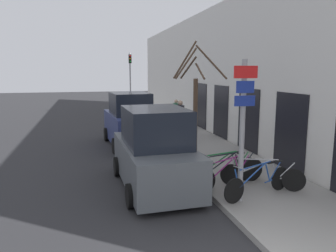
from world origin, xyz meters
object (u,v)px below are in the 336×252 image
(bicycle_4, at_px, (224,169))
(traffic_light, at_px, (130,75))
(parked_car_0, at_px, (155,153))
(bicycle_3, at_px, (227,171))
(bicycle_0, at_px, (258,182))
(parked_car_1, at_px, (130,122))
(bicycle_1, at_px, (262,175))
(pedestrian_far, at_px, (176,111))
(street_tree, at_px, (195,109))
(bicycle_2, at_px, (229,174))
(pedestrian_near, at_px, (180,116))
(signpost, at_px, (242,126))

(bicycle_4, bearing_deg, traffic_light, -4.29)
(parked_car_0, bearing_deg, bicycle_3, -21.55)
(bicycle_0, relative_size, parked_car_1, 0.52)
(bicycle_0, height_order, bicycle_1, bicycle_0)
(bicycle_0, bearing_deg, pedestrian_far, -22.56)
(bicycle_3, xyz_separation_m, street_tree, (-0.28, 2.04, 1.53))
(bicycle_1, bearing_deg, parked_car_0, 96.00)
(bicycle_2, bearing_deg, pedestrian_near, -27.06)
(bicycle_4, bearing_deg, bicycle_0, -170.09)
(signpost, height_order, bicycle_4, signpost)
(parked_car_1, height_order, pedestrian_near, parked_car_1)
(bicycle_0, distance_m, parked_car_1, 7.61)
(bicycle_2, height_order, pedestrian_far, pedestrian_far)
(bicycle_3, distance_m, bicycle_4, 0.29)
(bicycle_3, bearing_deg, street_tree, 0.18)
(pedestrian_near, bearing_deg, pedestrian_far, -93.17)
(bicycle_2, relative_size, bicycle_3, 0.88)
(bicycle_4, bearing_deg, street_tree, 3.95)
(signpost, height_order, bicycle_1, signpost)
(parked_car_0, bearing_deg, bicycle_4, -13.40)
(bicycle_1, bearing_deg, bicycle_2, 96.67)
(parked_car_1, bearing_deg, bicycle_3, -76.98)
(bicycle_0, xyz_separation_m, traffic_light, (-0.86, 17.36, 2.51))
(signpost, distance_m, traffic_light, 17.54)
(bicycle_0, height_order, traffic_light, traffic_light)
(bicycle_0, xyz_separation_m, parked_car_0, (-2.33, 1.71, 0.50))
(signpost, distance_m, pedestrian_far, 10.79)
(bicycle_3, height_order, parked_car_0, parked_car_0)
(street_tree, bearing_deg, parked_car_0, -140.92)
(parked_car_0, bearing_deg, parked_car_1, 88.12)
(bicycle_0, relative_size, bicycle_2, 1.05)
(bicycle_1, bearing_deg, signpost, 153.70)
(signpost, distance_m, bicycle_0, 1.61)
(bicycle_0, xyz_separation_m, bicycle_2, (-0.43, 0.85, -0.01))
(bicycle_0, bearing_deg, traffic_light, -15.56)
(street_tree, bearing_deg, parked_car_1, 111.14)
(pedestrian_far, bearing_deg, signpost, -92.37)
(bicycle_3, distance_m, street_tree, 2.57)
(bicycle_1, distance_m, parked_car_1, 7.28)
(street_tree, bearing_deg, signpost, -88.22)
(bicycle_1, distance_m, bicycle_4, 1.10)
(pedestrian_far, bearing_deg, bicycle_2, -92.25)
(street_tree, bearing_deg, bicycle_1, -67.40)
(bicycle_3, relative_size, pedestrian_far, 1.49)
(traffic_light, bearing_deg, pedestrian_far, -76.66)
(signpost, height_order, bicycle_2, signpost)
(bicycle_4, distance_m, traffic_light, 16.27)
(bicycle_3, bearing_deg, bicycle_0, -165.91)
(bicycle_0, relative_size, pedestrian_near, 1.23)
(signpost, height_order, street_tree, street_tree)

